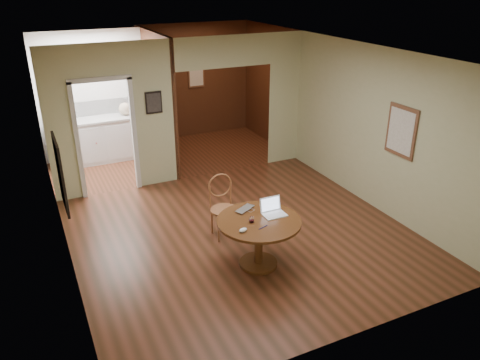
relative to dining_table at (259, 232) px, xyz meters
name	(u,v)px	position (x,y,z in m)	size (l,w,h in m)	color
floor	(243,235)	(0.15, 0.80, -0.53)	(5.00, 5.00, 0.00)	#462614
room_shell	(153,110)	(-0.32, 3.90, 0.76)	(5.20, 7.50, 5.00)	silver
dining_table	(259,232)	(0.00, 0.00, 0.00)	(1.14, 1.14, 0.71)	#5C2D17
chair	(223,202)	(-0.10, 0.99, 0.02)	(0.43, 0.43, 0.98)	#AB663C
open_laptop	(272,209)	(0.25, 0.09, 0.25)	(0.31, 0.27, 0.22)	white
closed_laptop	(248,210)	(-0.02, 0.31, 0.20)	(0.31, 0.20, 0.02)	silver
mouse	(243,230)	(-0.33, -0.19, 0.21)	(0.12, 0.07, 0.05)	white
wine_glass	(251,219)	(-0.12, -0.01, 0.23)	(0.08, 0.08, 0.09)	white
pen	(263,227)	(-0.05, -0.20, 0.19)	(0.01, 0.01, 0.15)	navy
kitchen_cabinet	(101,139)	(-1.20, 5.00, -0.06)	(2.06, 0.60, 0.94)	silver
grocery_bag	(125,109)	(-0.63, 5.00, 0.55)	(0.27, 0.23, 0.27)	beige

